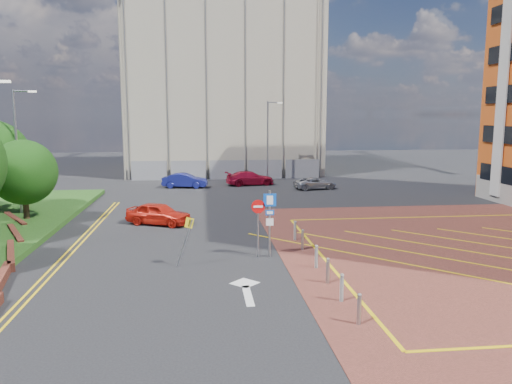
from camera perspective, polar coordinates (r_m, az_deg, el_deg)
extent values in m
plane|color=black|center=(22.91, 0.65, -8.15)|extent=(140.00, 140.00, 0.00)
cube|color=brown|center=(22.25, -27.26, -9.14)|extent=(1.25, 4.56, 0.40)
cube|color=brown|center=(26.19, -26.21, -6.44)|extent=(1.86, 4.43, 0.40)
cube|color=brown|center=(30.25, -25.80, -4.45)|extent=(2.29, 4.27, 0.40)
cube|color=brown|center=(34.40, -25.80, -2.93)|extent=(2.69, 4.06, 0.40)
cylinder|color=#3D2B1C|center=(33.99, -24.81, -1.28)|extent=(0.36, 0.36, 1.80)
sphere|color=#0E360C|center=(33.73, -25.02, 2.06)|extent=(4.00, 4.00, 4.00)
cube|color=silver|center=(25.31, -26.80, 11.21)|extent=(0.50, 0.15, 0.12)
cylinder|color=#9EA0A8|center=(35.84, -25.64, 4.14)|extent=(0.16, 0.16, 8.00)
cylinder|color=#9EA0A8|center=(35.60, -25.14, 10.41)|extent=(1.20, 0.10, 0.10)
cube|color=silver|center=(35.41, -24.20, 10.44)|extent=(0.50, 0.15, 0.12)
cylinder|color=#9EA0A8|center=(50.26, 1.34, 5.77)|extent=(0.16, 0.16, 8.00)
cylinder|color=#9EA0A8|center=(50.28, 2.04, 10.19)|extent=(1.20, 0.10, 0.10)
cube|color=silver|center=(50.37, 2.73, 10.15)|extent=(0.50, 0.15, 0.12)
cylinder|color=#9EA0A8|center=(23.52, 1.57, -3.67)|extent=(0.10, 0.10, 3.20)
cube|color=blue|center=(23.27, 1.59, -0.92)|extent=(0.60, 0.04, 0.60)
cube|color=white|center=(23.24, 1.60, -0.93)|extent=(0.30, 0.02, 0.42)
cube|color=blue|center=(23.38, 1.59, -2.37)|extent=(0.40, 0.04, 0.25)
cube|color=white|center=(23.35, 1.59, -2.38)|extent=(0.28, 0.02, 0.14)
cube|color=white|center=(23.47, 1.58, -3.45)|extent=(0.35, 0.04, 0.35)
cylinder|color=#9EA0A8|center=(23.51, 0.23, -4.30)|extent=(0.08, 0.08, 2.70)
cylinder|color=red|center=(23.25, 0.25, -1.67)|extent=(0.64, 0.04, 0.64)
cube|color=white|center=(23.23, 0.25, -1.68)|extent=(0.44, 0.02, 0.10)
cylinder|color=#9EA0A8|center=(22.31, -8.15, -5.77)|extent=(0.77, 0.08, 2.11)
cube|color=yellow|center=(22.06, -7.63, -3.52)|extent=(0.43, 0.43, 0.57)
cylinder|color=#9EA0A8|center=(16.75, 11.70, -13.16)|extent=(0.14, 0.14, 0.90)
cylinder|color=black|center=(18.54, 9.77, -10.91)|extent=(0.14, 0.14, 0.90)
cylinder|color=#9EA0A8|center=(20.36, 8.21, -9.05)|extent=(0.14, 0.14, 0.90)
cylinder|color=black|center=(22.22, 6.91, -7.49)|extent=(0.14, 0.14, 0.90)
cylinder|color=#9EA0A8|center=(25.04, 5.35, -5.59)|extent=(0.14, 0.14, 0.90)
cylinder|color=black|center=(26.95, 4.49, -4.54)|extent=(0.14, 0.14, 0.90)
cube|color=#A99D8A|center=(61.95, -3.91, 12.81)|extent=(21.20, 19.20, 22.00)
cube|color=gold|center=(64.74, -2.19, 18.00)|extent=(0.90, 0.90, 34.00)
cube|color=gray|center=(52.18, -2.24, 2.57)|extent=(21.60, 0.06, 2.00)
imported|color=red|center=(31.21, -11.08, -2.43)|extent=(4.30, 3.11, 1.36)
imported|color=navy|center=(46.51, -8.14, 1.31)|extent=(4.26, 2.05, 1.35)
imported|color=maroon|center=(47.76, -0.69, 1.59)|extent=(4.86, 2.61, 1.34)
imported|color=#A1A1A8|center=(45.48, 6.77, 1.00)|extent=(4.12, 2.50, 1.07)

